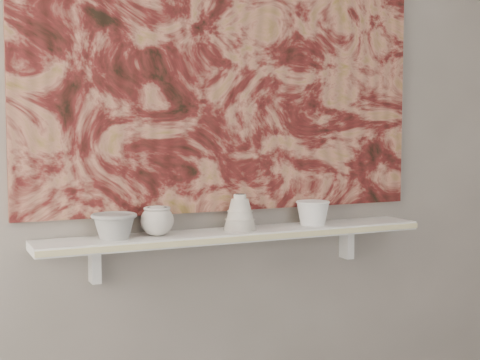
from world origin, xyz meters
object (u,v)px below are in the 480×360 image
shelf (239,234)px  bowl_white (313,213)px  bowl_grey (114,226)px  bell_vessel (240,212)px  cup_cream (157,221)px  painting (230,55)px

shelf → bowl_white: (0.30, 0.00, 0.06)m
bowl_grey → bell_vessel: bearing=0.0°
bowl_white → cup_cream: bearing=180.0°
cup_cream → bell_vessel: 0.30m
painting → bowl_white: bearing=-15.2°
painting → bowl_grey: 0.72m
bowl_grey → bowl_white: bowl_white is taller
bell_vessel → bowl_white: (0.29, 0.00, -0.02)m
shelf → bowl_white: size_ratio=11.34×
painting → cup_cream: painting is taller
shelf → painting: size_ratio=0.93×
bell_vessel → cup_cream: bearing=180.0°
shelf → cup_cream: cup_cream is taller
bowl_grey → bowl_white: (0.74, 0.00, 0.00)m
painting → bowl_white: 0.64m
cup_cream → painting: bearing=15.1°
shelf → cup_cream: bearing=180.0°
shelf → bowl_grey: 0.44m
cup_cream → bowl_white: bearing=0.0°
shelf → bowl_white: bowl_white is taller
shelf → painting: (0.00, 0.08, 0.62)m
shelf → bowl_white: bearing=0.0°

